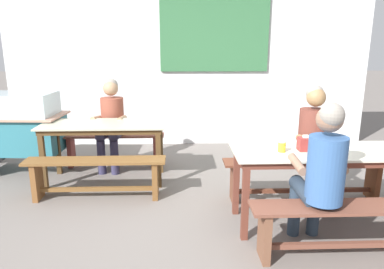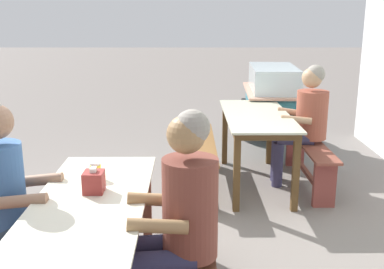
{
  "view_description": "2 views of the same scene",
  "coord_description": "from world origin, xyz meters",
  "px_view_note": "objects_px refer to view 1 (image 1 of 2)",
  "views": [
    {
      "loc": [
        -0.12,
        -3.36,
        1.72
      ],
      "look_at": [
        -0.01,
        0.42,
        0.75
      ],
      "focal_mm": 33.23,
      "sensor_mm": 36.0,
      "label": 1
    },
    {
      "loc": [
        3.57,
        0.35,
        1.78
      ],
      "look_at": [
        -0.2,
        0.35,
        0.78
      ],
      "focal_mm": 43.96,
      "sensor_mm": 36.0,
      "label": 2
    }
  ],
  "objects_px": {
    "bench_near_front": "(352,222)",
    "person_near_front": "(321,171)",
    "bench_near_back": "(305,174)",
    "bench_far_front": "(96,172)",
    "person_right_near_table": "(315,139)",
    "tissue_box": "(305,144)",
    "condiment_jar": "(282,146)",
    "bench_far_back": "(113,146)",
    "dining_table_near": "(328,158)",
    "person_center_facing": "(111,118)",
    "dining_table_far": "(104,130)",
    "food_cart": "(12,125)"
  },
  "relations": [
    {
      "from": "dining_table_near",
      "to": "condiment_jar",
      "type": "xyz_separation_m",
      "value": [
        -0.46,
        -0.03,
        0.13
      ]
    },
    {
      "from": "bench_near_front",
      "to": "tissue_box",
      "type": "relative_size",
      "value": 11.28
    },
    {
      "from": "dining_table_near",
      "to": "person_center_facing",
      "type": "relative_size",
      "value": 1.44
    },
    {
      "from": "dining_table_far",
      "to": "person_center_facing",
      "type": "bearing_deg",
      "value": 89.91
    },
    {
      "from": "person_center_facing",
      "to": "bench_far_front",
      "type": "bearing_deg",
      "value": -89.76
    },
    {
      "from": "food_cart",
      "to": "dining_table_near",
      "type": "bearing_deg",
      "value": -23.67
    },
    {
      "from": "person_near_front",
      "to": "person_right_near_table",
      "type": "relative_size",
      "value": 1.0
    },
    {
      "from": "dining_table_far",
      "to": "dining_table_near",
      "type": "relative_size",
      "value": 0.86
    },
    {
      "from": "bench_near_front",
      "to": "person_near_front",
      "type": "height_order",
      "value": "person_near_front"
    },
    {
      "from": "dining_table_far",
      "to": "tissue_box",
      "type": "bearing_deg",
      "value": -30.02
    },
    {
      "from": "bench_far_back",
      "to": "bench_near_back",
      "type": "xyz_separation_m",
      "value": [
        2.36,
        -1.23,
        0.01
      ]
    },
    {
      "from": "bench_far_back",
      "to": "food_cart",
      "type": "relative_size",
      "value": 0.86
    },
    {
      "from": "bench_far_front",
      "to": "bench_near_back",
      "type": "bearing_deg",
      "value": -2.72
    },
    {
      "from": "person_near_front",
      "to": "bench_far_back",
      "type": "bearing_deg",
      "value": 132.87
    },
    {
      "from": "dining_table_far",
      "to": "person_center_facing",
      "type": "relative_size",
      "value": 1.23
    },
    {
      "from": "bench_far_back",
      "to": "dining_table_near",
      "type": "bearing_deg",
      "value": -37.16
    },
    {
      "from": "bench_far_front",
      "to": "person_right_near_table",
      "type": "distance_m",
      "value": 2.44
    },
    {
      "from": "person_center_facing",
      "to": "bench_near_back",
      "type": "bearing_deg",
      "value": -26.28
    },
    {
      "from": "bench_near_back",
      "to": "bench_near_front",
      "type": "height_order",
      "value": "same"
    },
    {
      "from": "bench_far_back",
      "to": "person_center_facing",
      "type": "relative_size",
      "value": 1.16
    },
    {
      "from": "dining_table_far",
      "to": "tissue_box",
      "type": "height_order",
      "value": "tissue_box"
    },
    {
      "from": "bench_near_back",
      "to": "person_near_front",
      "type": "relative_size",
      "value": 1.4
    },
    {
      "from": "food_cart",
      "to": "tissue_box",
      "type": "xyz_separation_m",
      "value": [
        3.44,
        -1.61,
        0.17
      ]
    },
    {
      "from": "person_near_front",
      "to": "tissue_box",
      "type": "relative_size",
      "value": 8.78
    },
    {
      "from": "bench_far_front",
      "to": "person_center_facing",
      "type": "distance_m",
      "value": 1.12
    },
    {
      "from": "tissue_box",
      "to": "bench_near_back",
      "type": "bearing_deg",
      "value": 67.96
    },
    {
      "from": "dining_table_near",
      "to": "dining_table_far",
      "type": "bearing_deg",
      "value": 152.43
    },
    {
      "from": "dining_table_near",
      "to": "person_right_near_table",
      "type": "relative_size",
      "value": 1.39
    },
    {
      "from": "bench_far_front",
      "to": "condiment_jar",
      "type": "distance_m",
      "value": 2.08
    },
    {
      "from": "tissue_box",
      "to": "condiment_jar",
      "type": "xyz_separation_m",
      "value": [
        -0.23,
        -0.04,
        -0.01
      ]
    },
    {
      "from": "bench_near_back",
      "to": "person_near_front",
      "type": "height_order",
      "value": "person_near_front"
    },
    {
      "from": "bench_far_front",
      "to": "condiment_jar",
      "type": "bearing_deg",
      "value": -20.43
    },
    {
      "from": "bench_far_back",
      "to": "bench_near_back",
      "type": "height_order",
      "value": "same"
    },
    {
      "from": "person_near_front",
      "to": "person_right_near_table",
      "type": "bearing_deg",
      "value": 72.53
    },
    {
      "from": "bench_far_back",
      "to": "person_near_front",
      "type": "bearing_deg",
      "value": -47.13
    },
    {
      "from": "bench_far_back",
      "to": "tissue_box",
      "type": "relative_size",
      "value": 9.81
    },
    {
      "from": "person_right_near_table",
      "to": "tissue_box",
      "type": "xyz_separation_m",
      "value": [
        -0.28,
        -0.49,
        0.08
      ]
    },
    {
      "from": "bench_near_front",
      "to": "person_near_front",
      "type": "distance_m",
      "value": 0.5
    },
    {
      "from": "dining_table_near",
      "to": "tissue_box",
      "type": "relative_size",
      "value": 12.2
    },
    {
      "from": "dining_table_near",
      "to": "tissue_box",
      "type": "bearing_deg",
      "value": 179.56
    },
    {
      "from": "bench_far_back",
      "to": "bench_near_front",
      "type": "xyz_separation_m",
      "value": [
        2.37,
        -2.35,
        0.01
      ]
    },
    {
      "from": "food_cart",
      "to": "person_right_near_table",
      "type": "distance_m",
      "value": 3.88
    },
    {
      "from": "tissue_box",
      "to": "dining_table_far",
      "type": "bearing_deg",
      "value": 149.98
    },
    {
      "from": "bench_far_front",
      "to": "person_right_near_table",
      "type": "relative_size",
      "value": 1.21
    },
    {
      "from": "food_cart",
      "to": "tissue_box",
      "type": "distance_m",
      "value": 3.8
    },
    {
      "from": "dining_table_near",
      "to": "condiment_jar",
      "type": "distance_m",
      "value": 0.48
    },
    {
      "from": "dining_table_near",
      "to": "bench_near_front",
      "type": "relative_size",
      "value": 1.08
    },
    {
      "from": "condiment_jar",
      "to": "person_near_front",
      "type": "bearing_deg",
      "value": -65.53
    },
    {
      "from": "tissue_box",
      "to": "condiment_jar",
      "type": "bearing_deg",
      "value": -170.94
    },
    {
      "from": "dining_table_far",
      "to": "bench_far_front",
      "type": "height_order",
      "value": "dining_table_far"
    }
  ]
}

